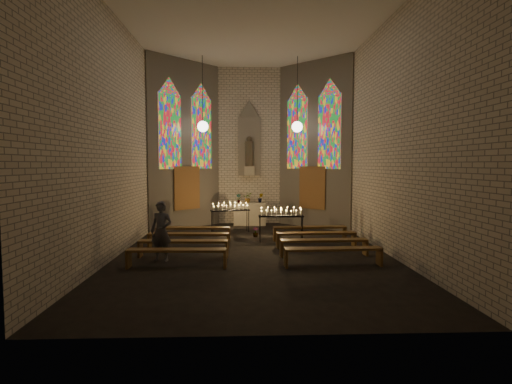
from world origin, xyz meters
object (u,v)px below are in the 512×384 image
altar (250,214)px  votive_stand_left (230,208)px  visitor (161,231)px  aisle_flower_pot (256,232)px  votive_stand_right (281,214)px

altar → votive_stand_left: bearing=-112.8°
altar → visitor: (-2.59, -6.49, 0.34)m
altar → votive_stand_left: (-0.80, -1.92, 0.46)m
aisle_flower_pot → votive_stand_right: size_ratio=0.23×
votive_stand_left → votive_stand_right: 2.65m
votive_stand_right → visitor: (-3.60, -2.65, -0.15)m
altar → visitor: size_ratio=0.84×
votive_stand_right → visitor: size_ratio=0.94×
votive_stand_right → visitor: bearing=-142.8°
aisle_flower_pot → votive_stand_left: bearing=133.5°
visitor → votive_stand_left: bearing=82.0°
votive_stand_left → votive_stand_right: (1.81, -1.93, 0.02)m
aisle_flower_pot → votive_stand_left: (-0.96, 1.01, 0.78)m
votive_stand_left → aisle_flower_pot: bearing=-60.4°
altar → votive_stand_right: bearing=-75.3°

